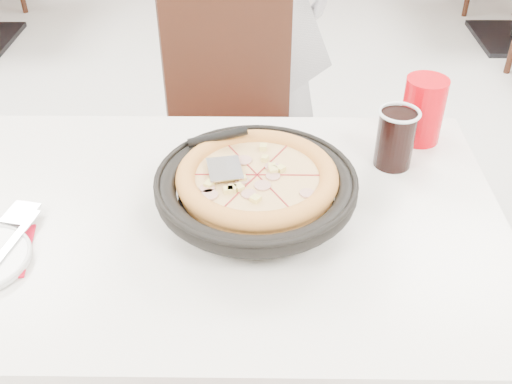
{
  "coord_description": "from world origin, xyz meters",
  "views": [
    {
      "loc": [
        0.16,
        -1.13,
        1.53
      ],
      "look_at": [
        0.15,
        -0.17,
        0.8
      ],
      "focal_mm": 42.0,
      "sensor_mm": 36.0,
      "label": 1
    }
  ],
  "objects_px": {
    "main_table": "(220,333)",
    "pizza": "(257,183)",
    "pizza_pan": "(256,195)",
    "red_cup": "(423,110)",
    "chair_far": "(245,153)",
    "cola_glass": "(395,140)"
  },
  "relations": [
    {
      "from": "pizza_pan",
      "to": "red_cup",
      "type": "distance_m",
      "value": 0.49
    },
    {
      "from": "pizza_pan",
      "to": "pizza",
      "type": "height_order",
      "value": "pizza"
    },
    {
      "from": "chair_far",
      "to": "pizza",
      "type": "distance_m",
      "value": 0.71
    },
    {
      "from": "chair_far",
      "to": "pizza_pan",
      "type": "relative_size",
      "value": 3.0
    },
    {
      "from": "main_table",
      "to": "chair_far",
      "type": "xyz_separation_m",
      "value": [
        0.04,
        0.65,
        0.1
      ]
    },
    {
      "from": "main_table",
      "to": "red_cup",
      "type": "xyz_separation_m",
      "value": [
        0.48,
        0.3,
        0.45
      ]
    },
    {
      "from": "chair_far",
      "to": "red_cup",
      "type": "distance_m",
      "value": 0.66
    },
    {
      "from": "main_table",
      "to": "chair_far",
      "type": "distance_m",
      "value": 0.66
    },
    {
      "from": "pizza_pan",
      "to": "pizza",
      "type": "relative_size",
      "value": 1.0
    },
    {
      "from": "chair_far",
      "to": "pizza_pan",
      "type": "bearing_deg",
      "value": 76.44
    },
    {
      "from": "main_table",
      "to": "pizza_pan",
      "type": "distance_m",
      "value": 0.43
    },
    {
      "from": "cola_glass",
      "to": "chair_far",
      "type": "bearing_deg",
      "value": 127.63
    },
    {
      "from": "main_table",
      "to": "pizza",
      "type": "xyz_separation_m",
      "value": [
        0.09,
        0.02,
        0.44
      ]
    },
    {
      "from": "pizza",
      "to": "red_cup",
      "type": "height_order",
      "value": "red_cup"
    },
    {
      "from": "red_cup",
      "to": "main_table",
      "type": "bearing_deg",
      "value": -148.28
    },
    {
      "from": "main_table",
      "to": "cola_glass",
      "type": "distance_m",
      "value": 0.62
    },
    {
      "from": "pizza",
      "to": "main_table",
      "type": "bearing_deg",
      "value": -165.1
    },
    {
      "from": "chair_far",
      "to": "pizza_pan",
      "type": "xyz_separation_m",
      "value": [
        0.04,
        -0.64,
        0.32
      ]
    },
    {
      "from": "chair_far",
      "to": "cola_glass",
      "type": "distance_m",
      "value": 0.67
    },
    {
      "from": "cola_glass",
      "to": "red_cup",
      "type": "relative_size",
      "value": 0.81
    },
    {
      "from": "pizza_pan",
      "to": "cola_glass",
      "type": "xyz_separation_m",
      "value": [
        0.31,
        0.18,
        0.02
      ]
    },
    {
      "from": "main_table",
      "to": "pizza",
      "type": "relative_size",
      "value": 3.81
    }
  ]
}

